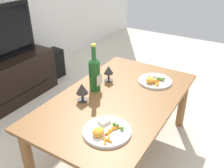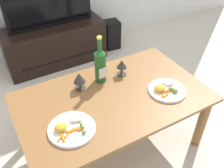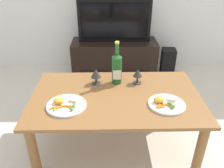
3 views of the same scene
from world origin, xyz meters
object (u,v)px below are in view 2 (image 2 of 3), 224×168
at_px(goblet_left, 79,78).
at_px(dinner_plate_right, 166,90).
at_px(dinner_plate_left, 71,128).
at_px(wine_bottle, 100,64).
at_px(tv_screen, 48,1).
at_px(goblet_right, 122,65).
at_px(floor_speaker, 112,35).
at_px(dining_table, 113,105).
at_px(tv_stand, 55,45).

bearing_deg(goblet_left, dinner_plate_right, -32.40).
distance_m(dinner_plate_left, dinner_plate_right, 0.73).
xyz_separation_m(dinner_plate_left, dinner_plate_right, (0.73, -0.00, 0.00)).
relative_size(wine_bottle, dinner_plate_left, 1.26).
relative_size(tv_screen, goblet_right, 7.03).
relative_size(goblet_right, dinner_plate_right, 0.48).
xyz_separation_m(tv_screen, floor_speaker, (0.73, -0.01, -0.56)).
bearing_deg(goblet_left, wine_bottle, 4.44).
height_order(goblet_left, dinner_plate_left, goblet_left).
height_order(dining_table, dinner_plate_right, dinner_plate_right).
xyz_separation_m(goblet_left, dinner_plate_right, (0.52, -0.33, -0.08)).
bearing_deg(dining_table, dinner_plate_left, -159.40).
xyz_separation_m(tv_screen, goblet_right, (0.16, -1.18, -0.14)).
relative_size(dining_table, floor_speaker, 3.69).
height_order(wine_bottle, dinner_plate_right, wine_bottle).
bearing_deg(dinner_plate_left, dining_table, 20.60).
height_order(dining_table, goblet_left, goblet_left).
bearing_deg(dinner_plate_right, tv_screen, 102.45).
relative_size(floor_speaker, wine_bottle, 0.98).
bearing_deg(floor_speaker, tv_stand, -175.73).
bearing_deg(tv_stand, dining_table, -91.08).
xyz_separation_m(goblet_left, dinner_plate_left, (-0.21, -0.33, -0.08)).
height_order(tv_screen, dinner_plate_left, tv_screen).
height_order(tv_stand, goblet_right, goblet_right).
height_order(tv_screen, floor_speaker, tv_screen).
xyz_separation_m(tv_screen, wine_bottle, (-0.01, -1.17, -0.08)).
distance_m(goblet_right, dinner_plate_right, 0.38).
bearing_deg(goblet_right, dining_table, -134.39).
relative_size(tv_stand, floor_speaker, 3.13).
bearing_deg(wine_bottle, tv_screen, 89.36).
distance_m(dining_table, tv_screen, 1.41).
xyz_separation_m(dining_table, tv_stand, (0.03, 1.37, -0.20)).
height_order(dinner_plate_left, dinner_plate_right, dinner_plate_right).
xyz_separation_m(tv_stand, tv_screen, (0.00, -0.00, 0.50)).
xyz_separation_m(dining_table, wine_bottle, (0.01, 0.21, 0.22)).
distance_m(wine_bottle, goblet_right, 0.18).
height_order(dining_table, dinner_plate_left, dinner_plate_left).
distance_m(tv_screen, dinner_plate_left, 1.58).
distance_m(tv_screen, goblet_right, 1.20).
bearing_deg(floor_speaker, goblet_left, -122.80).
distance_m(dining_table, dinner_plate_right, 0.40).
bearing_deg(goblet_left, dining_table, -49.83).
distance_m(floor_speaker, wine_bottle, 1.45).
distance_m(floor_speaker, dinner_plate_left, 1.91).
relative_size(goblet_left, goblet_right, 1.05).
bearing_deg(dinner_plate_left, tv_screen, 75.37).
xyz_separation_m(floor_speaker, wine_bottle, (-0.75, -1.15, 0.47)).
distance_m(goblet_left, dinner_plate_left, 0.40).
height_order(floor_speaker, goblet_right, goblet_right).
xyz_separation_m(tv_stand, wine_bottle, (-0.01, -1.17, 0.42)).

